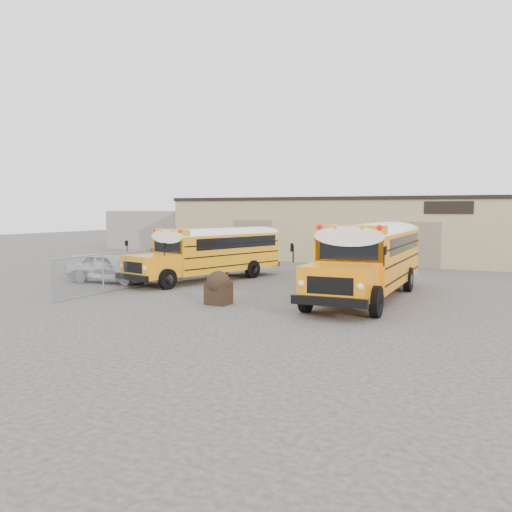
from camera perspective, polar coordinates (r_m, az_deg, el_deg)
The scene contains 10 objects.
ground at distance 25.72m, azimuth -0.47°, elevation -3.82°, with size 120.00×120.00×0.00m, color #353230.
warehouse at distance 44.09m, azimuth 11.97°, elevation 2.77°, with size 30.20×10.20×4.67m.
chainlink_fence at distance 31.30m, azimuth -7.55°, elevation -0.66°, with size 0.07×18.07×1.81m.
distant_building_left at distance 55.99m, azimuth -9.66°, elevation 2.62°, with size 8.00×6.00×3.60m, color gray.
school_bus_left at distance 35.10m, azimuth 2.48°, elevation 1.18°, with size 4.58×9.99×2.84m.
school_bus_right at distance 31.75m, azimuth 13.97°, elevation 1.10°, with size 3.51×11.28×3.25m.
tarp_bundle at distance 22.92m, azimuth -3.77°, elevation -3.13°, with size 0.99×0.99×1.36m.
car_silver at distance 30.51m, azimuth -14.39°, elevation -1.13°, with size 1.85×4.60×1.57m, color silver.
car_white at distance 32.20m, azimuth -14.87°, elevation -1.09°, with size 1.80×4.43×1.29m, color silver.
car_dark at distance 40.02m, azimuth -6.97°, elevation 0.34°, with size 1.64×4.69×1.55m, color black.
Camera 1 is at (12.07, -22.38, 3.85)m, focal length 40.00 mm.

